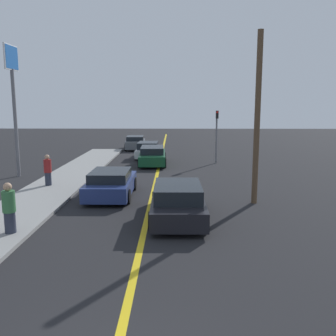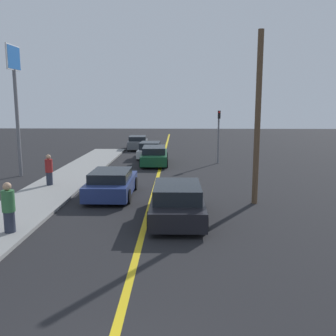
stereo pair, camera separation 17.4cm
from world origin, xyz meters
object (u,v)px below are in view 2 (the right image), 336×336
(car_oncoming_far, at_px, (138,143))
(car_far_distant, at_px, (154,156))
(car_ahead_center, at_px, (112,183))
(pedestrian_by_sign, at_px, (49,170))
(traffic_light, at_px, (219,131))
(roadside_sign, at_px, (15,82))
(car_near_right_lane, at_px, (177,202))
(pedestrian_far_standing, at_px, (9,208))
(car_parked_left_lot, at_px, (150,150))
(utility_pole, at_px, (258,119))

(car_oncoming_far, bearing_deg, car_far_distant, -79.78)
(car_far_distant, bearing_deg, car_oncoming_far, 101.62)
(car_ahead_center, distance_m, pedestrian_by_sign, 3.92)
(car_ahead_center, xyz_separation_m, traffic_light, (5.90, 9.83, 1.71))
(traffic_light, distance_m, roadside_sign, 13.49)
(car_near_right_lane, height_order, pedestrian_far_standing, pedestrian_far_standing)
(car_oncoming_far, height_order, roadside_sign, roadside_sign)
(car_far_distant, height_order, pedestrian_far_standing, pedestrian_far_standing)
(car_parked_left_lot, relative_size, pedestrian_far_standing, 2.40)
(car_parked_left_lot, bearing_deg, car_near_right_lane, -80.75)
(car_ahead_center, xyz_separation_m, car_parked_left_lot, (0.87, 12.43, -0.00))
(car_ahead_center, xyz_separation_m, pedestrian_far_standing, (-2.36, -5.29, 0.33))
(pedestrian_by_sign, bearing_deg, car_oncoming_far, 80.25)
(car_ahead_center, xyz_separation_m, utility_pole, (6.30, -1.05, 2.95))
(utility_pole, bearing_deg, car_parked_left_lot, 111.95)
(car_ahead_center, height_order, pedestrian_far_standing, pedestrian_far_standing)
(car_ahead_center, bearing_deg, utility_pole, -9.47)
(traffic_light, height_order, utility_pole, utility_pole)
(car_parked_left_lot, bearing_deg, traffic_light, -25.86)
(car_near_right_lane, xyz_separation_m, car_parked_left_lot, (-2.13, 15.74, -0.04))
(car_ahead_center, bearing_deg, roadside_sign, 142.53)
(car_oncoming_far, relative_size, utility_pole, 0.55)
(car_parked_left_lot, bearing_deg, car_far_distant, -79.15)
(traffic_light, height_order, roadside_sign, roadside_sign)
(roadside_sign, bearing_deg, car_ahead_center, -37.47)
(pedestrian_far_standing, xyz_separation_m, traffic_light, (8.26, 15.11, 1.38))
(car_far_distant, xyz_separation_m, utility_pole, (4.91, -10.32, 2.93))
(pedestrian_far_standing, relative_size, pedestrian_by_sign, 1.05)
(car_far_distant, distance_m, traffic_light, 4.85)
(pedestrian_far_standing, distance_m, utility_pole, 10.00)
(car_parked_left_lot, xyz_separation_m, utility_pole, (5.43, -13.48, 2.96))
(car_ahead_center, bearing_deg, pedestrian_far_standing, -114.07)
(car_far_distant, distance_m, car_oncoming_far, 8.98)
(car_near_right_lane, xyz_separation_m, pedestrian_by_sign, (-6.48, 5.09, 0.25))
(roadside_sign, relative_size, utility_pole, 1.04)
(pedestrian_far_standing, relative_size, roadside_sign, 0.22)
(car_parked_left_lot, height_order, pedestrian_by_sign, pedestrian_by_sign)
(pedestrian_by_sign, relative_size, utility_pole, 0.22)
(pedestrian_far_standing, height_order, traffic_light, traffic_light)
(car_near_right_lane, distance_m, pedestrian_far_standing, 5.72)
(car_parked_left_lot, distance_m, traffic_light, 5.92)
(car_near_right_lane, relative_size, utility_pole, 0.65)
(car_near_right_lane, relative_size, pedestrian_far_standing, 2.83)
(car_near_right_lane, height_order, traffic_light, traffic_light)
(car_ahead_center, bearing_deg, traffic_light, 59.03)
(traffic_light, xyz_separation_m, utility_pole, (0.41, -10.88, 1.25))
(car_far_distant, height_order, car_parked_left_lot, car_far_distant)
(roadside_sign, bearing_deg, car_near_right_lane, -41.23)
(car_parked_left_lot, height_order, traffic_light, traffic_light)
(pedestrian_by_sign, bearing_deg, traffic_light, 40.65)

